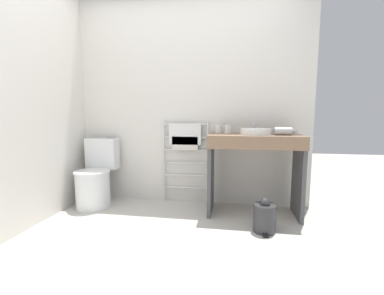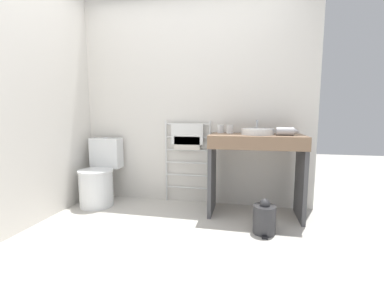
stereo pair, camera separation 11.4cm
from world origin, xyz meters
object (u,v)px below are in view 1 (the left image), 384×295
object	(u,v)px
towel_radiator	(185,144)
cup_near_wall	(219,129)
sink_basin	(256,131)
cup_near_edge	(228,129)
hair_dryer	(284,131)
trash_bin	(265,217)
toilet	(96,179)

from	to	relation	value
towel_radiator	cup_near_wall	xyz separation A→B (m)	(0.41, -0.06, 0.19)
sink_basin	cup_near_edge	world-z (taller)	cup_near_edge
cup_near_edge	hair_dryer	distance (m)	0.61
cup_near_edge	cup_near_wall	bearing A→B (deg)	159.76
sink_basin	trash_bin	size ratio (longest dim) A/B	1.03
cup_near_edge	trash_bin	bearing A→B (deg)	-57.61
towel_radiator	trash_bin	xyz separation A→B (m)	(0.89, -0.68, -0.60)
toilet	cup_near_edge	size ratio (longest dim) A/B	8.47
cup_near_edge	trash_bin	xyz separation A→B (m)	(0.37, -0.58, -0.80)
toilet	sink_basin	bearing A→B (deg)	0.65
toilet	towel_radiator	distance (m)	1.17
cup_near_wall	hair_dryer	xyz separation A→B (m)	(0.69, -0.24, -0.01)
sink_basin	cup_near_wall	size ratio (longest dim) A/B	3.52
toilet	cup_near_wall	world-z (taller)	cup_near_wall
cup_near_wall	trash_bin	distance (m)	1.12
sink_basin	towel_radiator	bearing A→B (deg)	163.20
hair_dryer	cup_near_edge	bearing A→B (deg)	161.44
cup_near_wall	trash_bin	bearing A→B (deg)	-52.40
cup_near_edge	sink_basin	bearing A→B (deg)	-25.90
sink_basin	hair_dryer	xyz separation A→B (m)	(0.28, -0.05, 0.01)
sink_basin	hair_dryer	world-z (taller)	hair_dryer
cup_near_edge	hair_dryer	xyz separation A→B (m)	(0.58, -0.20, -0.01)
cup_near_edge	towel_radiator	bearing A→B (deg)	168.91
toilet	cup_near_edge	world-z (taller)	cup_near_edge
toilet	towel_radiator	xyz separation A→B (m)	(1.06, 0.27, 0.42)
toilet	cup_near_wall	distance (m)	1.60
sink_basin	toilet	bearing A→B (deg)	-179.35
cup_near_wall	hair_dryer	distance (m)	0.73
toilet	cup_near_wall	bearing A→B (deg)	8.07
cup_near_edge	trash_bin	size ratio (longest dim) A/B	0.29
cup_near_wall	hair_dryer	world-z (taller)	cup_near_wall
towel_radiator	trash_bin	size ratio (longest dim) A/B	3.12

